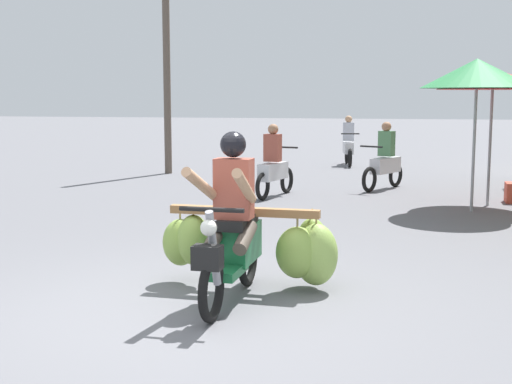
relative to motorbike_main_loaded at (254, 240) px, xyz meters
name	(u,v)px	position (x,y,z in m)	size (l,w,h in m)	color
ground_plane	(185,315)	(-0.43, -0.83, -0.52)	(120.00, 120.00, 0.00)	slate
motorbike_main_loaded	(254,240)	(0.00, 0.00, 0.00)	(1.85, 1.77, 1.58)	black
motorbike_distant_ahead_left	(274,168)	(-1.17, 6.50, 0.05)	(0.61, 1.60, 1.40)	black
motorbike_distant_ahead_right	(348,145)	(-0.42, 13.24, 0.05)	(0.56, 1.61, 1.40)	black
motorbike_distant_far_ahead	(385,162)	(0.84, 8.17, 0.05)	(0.85, 1.49, 1.40)	black
market_umbrella_near_shop	(493,79)	(2.73, 6.31, 1.69)	(1.90, 1.90, 2.39)	#99999E
market_umbrella_further_along	(477,74)	(2.41, 5.60, 1.76)	(1.83, 1.83, 2.52)	#99999E
utility_pole	(167,55)	(-4.62, 10.08, 2.43)	(0.18, 0.18, 5.89)	brown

